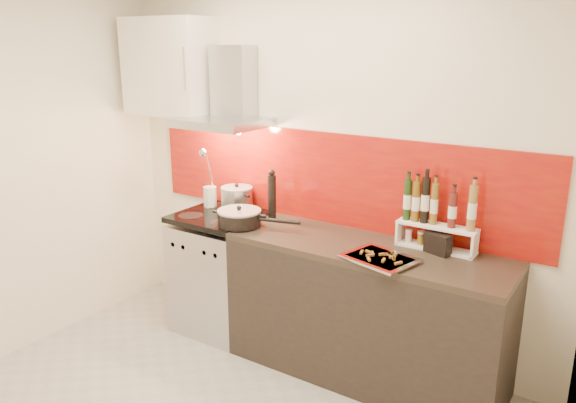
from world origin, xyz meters
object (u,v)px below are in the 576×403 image
Objects in this scene: saute_pan at (240,217)px; baking_tray at (380,258)px; stock_pot at (237,198)px; counter at (365,312)px; range_stove at (222,273)px; pepper_mill at (272,196)px.

baking_tray is (1.08, -0.06, -0.05)m from saute_pan.
stock_pot is at bearing 131.58° from saute_pan.
saute_pan reaches higher than counter.
baking_tray is at bearing -7.28° from range_stove.
range_stove is 1.98× the size of baking_tray.
saute_pan is at bearing 176.99° from baking_tray.
counter is at bearing -7.54° from stock_pot.
stock_pot is at bearing 172.46° from counter.
baking_tray reaches higher than counter.
counter is at bearing 0.23° from range_stove.
counter is 4.82× the size of pepper_mill.
range_stove is 0.61m from saute_pan.
stock_pot is 0.52× the size of baking_tray.
pepper_mill is 1.02m from baking_tray.
stock_pot is 0.42× the size of saute_pan.
stock_pot reaches higher than baking_tray.
saute_pan is 1.55× the size of pepper_mill.
range_stove is at bearing -163.99° from pepper_mill.
baking_tray is (1.32, -0.33, -0.08)m from stock_pot.
stock_pot is 0.65× the size of pepper_mill.
range_stove is 0.76m from pepper_mill.
pepper_mill is (0.39, 0.11, 0.64)m from range_stove.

